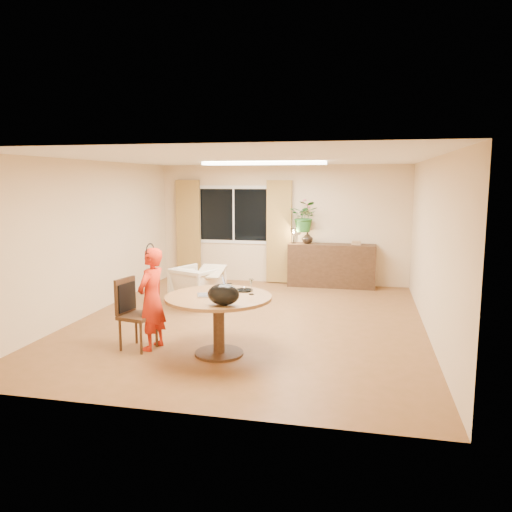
{
  "coord_description": "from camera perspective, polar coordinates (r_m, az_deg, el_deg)",
  "views": [
    {
      "loc": [
        1.78,
        -7.61,
        2.27
      ],
      "look_at": [
        0.16,
        -0.2,
        1.11
      ],
      "focal_mm": 35.0,
      "sensor_mm": 36.0,
      "label": 1
    }
  ],
  "objects": [
    {
      "name": "curtain_left",
      "position": [
        11.51,
        -7.72,
        2.99
      ],
      "size": [
        0.55,
        0.08,
        2.25
      ],
      "primitive_type": "cube",
      "color": "olive",
      "rests_on": "wall_back"
    },
    {
      "name": "vase",
      "position": [
        10.75,
        5.89,
        2.09
      ],
      "size": [
        0.28,
        0.28,
        0.25
      ],
      "primitive_type": "imported",
      "rotation": [
        0.0,
        0.0,
        0.19
      ],
      "color": "black",
      "rests_on": "sideboard"
    },
    {
      "name": "handbag",
      "position": [
        5.98,
        -3.75,
        -4.42
      ],
      "size": [
        0.4,
        0.23,
        0.26
      ],
      "primitive_type": null,
      "rotation": [
        0.0,
        0.0,
        0.01
      ],
      "color": "black",
      "rests_on": "dining_table"
    },
    {
      "name": "ceiling_panel",
      "position": [
        8.99,
        0.9,
        10.55
      ],
      "size": [
        2.2,
        0.35,
        0.05
      ],
      "primitive_type": "cube",
      "color": "white",
      "rests_on": "ceiling"
    },
    {
      "name": "throw",
      "position": [
        8.98,
        -5.18,
        -1.25
      ],
      "size": [
        0.46,
        0.56,
        0.03
      ],
      "primitive_type": null,
      "rotation": [
        0.0,
        0.0,
        -0.02
      ],
      "color": "beige",
      "rests_on": "armchair"
    },
    {
      "name": "desk_lamp",
      "position": [
        10.73,
        4.32,
        2.33
      ],
      "size": [
        0.15,
        0.15,
        0.33
      ],
      "primitive_type": null,
      "rotation": [
        0.0,
        0.0,
        -0.12
      ],
      "color": "black",
      "rests_on": "sideboard"
    },
    {
      "name": "dining_table",
      "position": [
        6.53,
        -4.3,
        -6.0
      ],
      "size": [
        1.39,
        1.39,
        0.79
      ],
      "color": "brown",
      "rests_on": "floor"
    },
    {
      "name": "wall_left",
      "position": [
        8.91,
        -18.36,
        1.97
      ],
      "size": [
        0.0,
        6.5,
        6.5
      ],
      "primitive_type": "plane",
      "rotation": [
        1.57,
        0.0,
        1.57
      ],
      "color": "#D6B88B",
      "rests_on": "floor"
    },
    {
      "name": "laptop",
      "position": [
        6.48,
        -5.1,
        -3.4
      ],
      "size": [
        0.46,
        0.38,
        0.26
      ],
      "primitive_type": null,
      "rotation": [
        0.0,
        0.0,
        0.35
      ],
      "color": "#B7B7BC",
      "rests_on": "dining_table"
    },
    {
      "name": "floor",
      "position": [
        8.14,
        -0.83,
        -7.53
      ],
      "size": [
        6.5,
        6.5,
        0.0
      ],
      "primitive_type": "plane",
      "color": "brown",
      "rests_on": "ground"
    },
    {
      "name": "ceiling",
      "position": [
        7.82,
        -0.88,
        11.09
      ],
      "size": [
        6.5,
        6.5,
        0.0
      ],
      "primitive_type": "plane",
      "rotation": [
        3.14,
        0.0,
        0.0
      ],
      "color": "white",
      "rests_on": "wall_back"
    },
    {
      "name": "dining_chair",
      "position": [
        6.95,
        -13.35,
        -6.49
      ],
      "size": [
        0.54,
        0.51,
        0.96
      ],
      "primitive_type": null,
      "rotation": [
        0.0,
        0.0,
        -0.21
      ],
      "color": "black",
      "rests_on": "floor"
    },
    {
      "name": "wall_right",
      "position": [
        7.73,
        19.42,
        0.96
      ],
      "size": [
        0.0,
        6.5,
        6.5
      ],
      "primitive_type": "plane",
      "rotation": [
        1.57,
        0.0,
        -1.57
      ],
      "color": "#D6B88B",
      "rests_on": "floor"
    },
    {
      "name": "wine_glass",
      "position": [
        6.52,
        -0.54,
        -3.52
      ],
      "size": [
        0.09,
        0.09,
        0.21
      ],
      "primitive_type": null,
      "rotation": [
        0.0,
        0.0,
        -0.21
      ],
      "color": "white",
      "rests_on": "dining_table"
    },
    {
      "name": "armchair",
      "position": [
        9.2,
        -6.69,
        -3.39
      ],
      "size": [
        1.01,
        1.02,
        0.71
      ],
      "primitive_type": "imported",
      "rotation": [
        0.0,
        0.0,
        2.74
      ],
      "color": "beige",
      "rests_on": "floor"
    },
    {
      "name": "sideboard",
      "position": [
        10.79,
        8.62,
        -1.08
      ],
      "size": [
        1.84,
        0.45,
        0.92
      ],
      "primitive_type": "cube",
      "color": "black",
      "rests_on": "floor"
    },
    {
      "name": "curtain_right",
      "position": [
        10.97,
        2.65,
        2.78
      ],
      "size": [
        0.55,
        0.08,
        2.25
      ],
      "primitive_type": "cube",
      "color": "olive",
      "rests_on": "wall_back"
    },
    {
      "name": "bouquet",
      "position": [
        10.72,
        5.6,
        4.51
      ],
      "size": [
        0.66,
        0.59,
        0.66
      ],
      "primitive_type": "imported",
      "rotation": [
        0.0,
        0.0,
        -0.14
      ],
      "color": "#305D23",
      "rests_on": "vase"
    },
    {
      "name": "pot_lid",
      "position": [
        6.75,
        -1.37,
        -3.85
      ],
      "size": [
        0.28,
        0.28,
        0.04
      ],
      "primitive_type": null,
      "rotation": [
        0.0,
        0.0,
        -0.21
      ],
      "color": "white",
      "rests_on": "dining_table"
    },
    {
      "name": "window",
      "position": [
        11.24,
        -2.57,
        4.74
      ],
      "size": [
        1.7,
        0.03,
        1.3
      ],
      "color": "white",
      "rests_on": "wall_back"
    },
    {
      "name": "book_stack",
      "position": [
        10.7,
        11.38,
        1.49
      ],
      "size": [
        0.23,
        0.19,
        0.08
      ],
      "primitive_type": null,
      "rotation": [
        0.0,
        0.0,
        -0.18
      ],
      "color": "#96664C",
      "rests_on": "sideboard"
    },
    {
      "name": "tumbler",
      "position": [
        6.71,
        -3.03,
        -3.63
      ],
      "size": [
        0.1,
        0.1,
        0.11
      ],
      "primitive_type": null,
      "rotation": [
        0.0,
        0.0,
        -0.35
      ],
      "color": "white",
      "rests_on": "dining_table"
    },
    {
      "name": "child",
      "position": [
        6.87,
        -11.83,
        -4.81
      ],
      "size": [
        0.55,
        0.41,
        1.38
      ],
      "primitive_type": "imported",
      "rotation": [
        0.0,
        0.0,
        -1.74
      ],
      "color": "red",
      "rests_on": "floor"
    },
    {
      "name": "wall_back",
      "position": [
        11.04,
        3.0,
        3.62
      ],
      "size": [
        5.5,
        0.0,
        5.5
      ],
      "primitive_type": "plane",
      "rotation": [
        1.57,
        0.0,
        0.0
      ],
      "color": "#D6B88B",
      "rests_on": "floor"
    }
  ]
}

